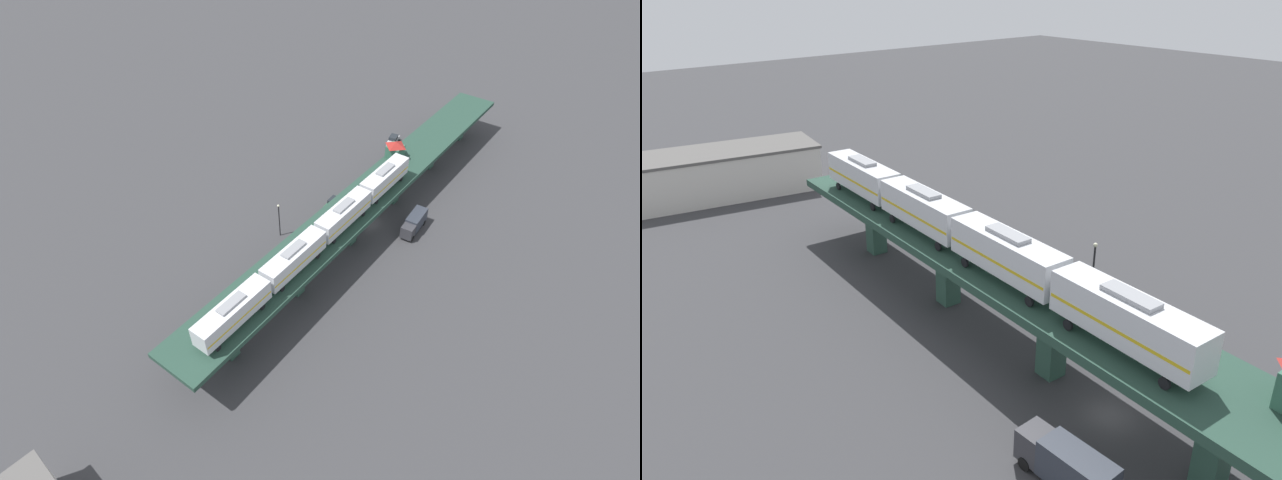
# 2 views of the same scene
# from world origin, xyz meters

# --- Properties ---
(ground_plane) EXTENTS (400.00, 400.00, 0.00)m
(ground_plane) POSITION_xyz_m (0.00, 0.00, 0.00)
(ground_plane) COLOR #38383A
(elevated_viaduct) EXTENTS (14.52, 92.36, 7.27)m
(elevated_viaduct) POSITION_xyz_m (-0.01, -0.17, 6.26)
(elevated_viaduct) COLOR #244135
(elevated_viaduct) RESTS_ON ground
(subway_train) EXTENTS (6.14, 49.88, 4.45)m
(subway_train) POSITION_xyz_m (-0.25, 17.22, 9.81)
(subway_train) COLOR silver
(subway_train) RESTS_ON elevated_viaduct
(street_car_green) EXTENTS (1.98, 4.42, 1.89)m
(street_car_green) POSITION_xyz_m (8.10, -0.55, 0.94)
(street_car_green) COLOR #1E6638
(street_car_green) RESTS_ON ground
(delivery_truck) EXTENTS (2.48, 7.24, 3.20)m
(delivery_truck) POSITION_xyz_m (-7.82, -2.60, 1.76)
(delivery_truck) COLOR #333338
(delivery_truck) RESTS_ON ground
(street_lamp) EXTENTS (0.44, 0.44, 6.94)m
(street_lamp) POSITION_xyz_m (11.85, 11.73, 4.11)
(street_lamp) COLOR black
(street_lamp) RESTS_ON ground
(warehouse_building) EXTENTS (29.83, 14.66, 6.80)m
(warehouse_building) POSITION_xyz_m (-4.66, 68.09, 3.41)
(warehouse_building) COLOR beige
(warehouse_building) RESTS_ON ground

